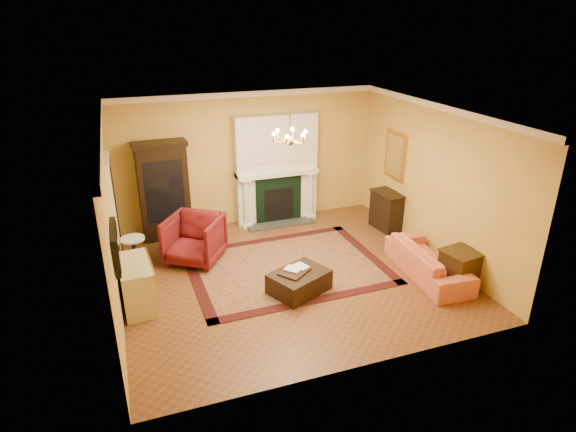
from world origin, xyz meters
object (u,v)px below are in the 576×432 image
commode (137,284)px  china_cabinet (164,193)px  pedestal_table (135,254)px  leather_ottoman (299,282)px  coral_sofa (429,256)px  end_table (459,269)px  console_table (387,211)px  wingback_armchair (194,237)px

commode → china_cabinet: bearing=69.6°
pedestal_table → leather_ottoman: (2.65, -1.53, -0.25)m
coral_sofa → leather_ottoman: bearing=88.0°
end_table → pedestal_table: bearing=157.2°
commode → coral_sofa: (5.14, -0.76, -0.00)m
coral_sofa → end_table: size_ratio=3.14×
commode → console_table: (5.51, 1.38, 0.02)m
commode → leather_ottoman: 2.73m
coral_sofa → leather_ottoman: 2.48m
pedestal_table → wingback_armchair: bearing=12.3°
commode → leather_ottoman: size_ratio=1.08×
china_cabinet → commode: size_ratio=1.92×
wingback_armchair → console_table: 4.35m
wingback_armchair → commode: (-1.16, -1.27, -0.12)m
commode → coral_sofa: bearing=-12.1°
end_table → coral_sofa: bearing=122.2°
china_cabinet → wingback_armchair: bearing=-77.5°
china_cabinet → wingback_armchair: size_ratio=1.98×
leather_ottoman → china_cabinet: bearing=96.7°
china_cabinet → coral_sofa: size_ratio=1.01×
leather_ottoman → coral_sofa: bearing=-30.5°
pedestal_table → console_table: bearing=3.8°
console_table → coral_sofa: bearing=-106.1°
pedestal_table → leather_ottoman: size_ratio=0.80×
pedestal_table → coral_sofa: 5.41m
china_cabinet → commode: bearing=-109.9°
end_table → commode: bearing=167.1°
commode → leather_ottoman: commode is taller
pedestal_table → console_table: (5.48, 0.36, -0.04)m
coral_sofa → wingback_armchair: bearing=66.9°
pedestal_table → end_table: pedestal_table is taller
wingback_armchair → end_table: wingback_armchair is taller
coral_sofa → end_table: bearing=-143.8°
wingback_armchair → console_table: wingback_armchair is taller
pedestal_table → commode: size_ratio=0.74×
console_table → leather_ottoman: 3.41m
pedestal_table → end_table: (5.42, -2.28, -0.13)m
china_cabinet → leather_ottoman: 3.74m
console_table → pedestal_table: bearing=177.5°
pedestal_table → coral_sofa: size_ratio=0.39×
china_cabinet → pedestal_table: 1.85m
wingback_armchair → leather_ottoman: bearing=-15.7°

